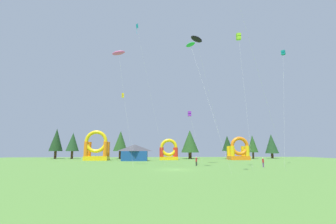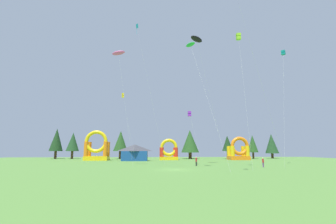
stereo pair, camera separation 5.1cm
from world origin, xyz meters
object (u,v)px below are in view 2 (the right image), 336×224
at_px(kite_green_parafoil, 190,45).
at_px(kite_purple_box, 189,114).
at_px(inflatable_yellow_castle, 239,152).
at_px(kite_pink_parafoil, 118,53).
at_px(inflatable_red_slide, 169,152).
at_px(kite_lime_box, 239,37).
at_px(kite_cyan_diamond, 137,29).
at_px(festival_tent, 135,153).
at_px(kite_black_parafoil, 197,39).
at_px(inflatable_blue_arch, 97,149).
at_px(person_midfield, 196,161).
at_px(person_left_edge, 263,162).
at_px(kite_yellow_box, 123,96).
at_px(kite_teal_box, 283,53).

distance_m(kite_green_parafoil, kite_purple_box, 13.59).
bearing_deg(inflatable_yellow_castle, kite_pink_parafoil, -140.90).
bearing_deg(inflatable_red_slide, kite_lime_box, -72.58).
xyz_separation_m(kite_lime_box, kite_purple_box, (-7.47, 8.24, -12.23)).
height_order(kite_cyan_diamond, kite_purple_box, kite_cyan_diamond).
bearing_deg(festival_tent, kite_black_parafoil, -53.81).
relative_size(kite_pink_parafoil, inflatable_blue_arch, 2.63).
relative_size(kite_pink_parafoil, kite_cyan_diamond, 0.78).
bearing_deg(person_midfield, person_left_edge, 152.32).
bearing_deg(kite_yellow_box, inflatable_red_slide, 36.11).
height_order(kite_cyan_diamond, inflatable_red_slide, kite_cyan_diamond).
height_order(kite_purple_box, kite_black_parafoil, kite_black_parafoil).
height_order(kite_yellow_box, kite_pink_parafoil, kite_pink_parafoil).
distance_m(kite_cyan_diamond, kite_purple_box, 19.94).
bearing_deg(festival_tent, person_left_edge, -46.33).
bearing_deg(kite_yellow_box, kite_teal_box, -24.45).
distance_m(kite_pink_parafoil, person_midfield, 24.88).
xyz_separation_m(kite_yellow_box, inflatable_blue_arch, (-7.78, 6.99, -13.81)).
bearing_deg(kite_black_parafoil, inflatable_yellow_castle, 54.84).
height_order(person_left_edge, inflatable_blue_arch, inflatable_blue_arch).
relative_size(kite_yellow_box, person_midfield, 10.64).
bearing_deg(kite_green_parafoil, kite_yellow_box, 120.86).
bearing_deg(kite_cyan_diamond, kite_yellow_box, 106.07).
relative_size(kite_teal_box, inflatable_blue_arch, 2.81).
xyz_separation_m(kite_lime_box, person_midfield, (-6.64, 6.33, -21.17)).
bearing_deg(inflatable_blue_arch, inflatable_yellow_castle, 1.64).
relative_size(kite_pink_parafoil, kite_black_parafoil, 0.82).
height_order(kite_green_parafoil, kite_yellow_box, kite_green_parafoil).
relative_size(kite_teal_box, festival_tent, 3.41).
distance_m(person_midfield, inflatable_red_slide, 26.23).
bearing_deg(kite_pink_parafoil, kite_black_parafoil, 10.28).
bearing_deg(kite_yellow_box, kite_green_parafoil, -59.14).
distance_m(kite_green_parafoil, kite_black_parafoil, 10.84).
bearing_deg(inflatable_red_slide, kite_pink_parafoil, -112.63).
distance_m(kite_lime_box, inflatable_yellow_castle, 38.49).
bearing_deg(person_midfield, kite_black_parafoil, -121.90).
distance_m(kite_purple_box, person_left_edge, 15.72).
relative_size(kite_green_parafoil, kite_black_parafoil, 0.78).
xyz_separation_m(kite_teal_box, inflatable_blue_arch, (-42.55, 22.81, -19.64)).
distance_m(kite_teal_box, person_left_edge, 23.67).
distance_m(kite_yellow_box, kite_pink_parafoil, 18.18).
height_order(kite_lime_box, inflatable_blue_arch, kite_lime_box).
relative_size(kite_yellow_box, kite_teal_box, 0.75).
height_order(kite_lime_box, festival_tent, kite_lime_box).
relative_size(kite_green_parafoil, inflatable_red_slide, 3.39).
xyz_separation_m(person_left_edge, inflatable_yellow_castle, (6.36, 28.85, 1.41)).
height_order(kite_green_parafoil, kite_cyan_diamond, kite_cyan_diamond).
bearing_deg(inflatable_blue_arch, kite_green_parafoil, -54.44).
bearing_deg(festival_tent, inflatable_yellow_castle, 7.62).
xyz_separation_m(kite_lime_box, inflatable_yellow_castle, (10.44, 31.32, -19.78)).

